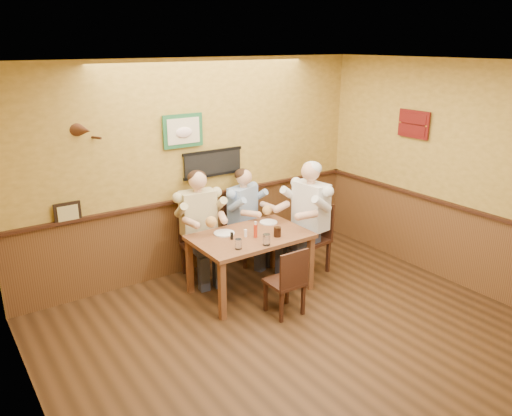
{
  "coord_description": "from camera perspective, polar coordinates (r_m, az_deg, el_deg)",
  "views": [
    {
      "loc": [
        -2.97,
        -3.18,
        2.98
      ],
      "look_at": [
        0.21,
        1.45,
        1.1
      ],
      "focal_mm": 35.0,
      "sensor_mm": 36.0,
      "label": 1
    }
  ],
  "objects": [
    {
      "name": "room",
      "position": [
        4.75,
        7.96,
        2.49
      ],
      "size": [
        5.02,
        5.03,
        2.81
      ],
      "color": "black",
      "rests_on": "ground"
    },
    {
      "name": "dining_table",
      "position": [
        6.1,
        -0.65,
        -3.9
      ],
      "size": [
        1.4,
        0.9,
        0.75
      ],
      "color": "brown",
      "rests_on": "ground"
    },
    {
      "name": "chair_back_left",
      "position": [
        6.59,
        -6.49,
        -4.15
      ],
      "size": [
        0.47,
        0.47,
        0.91
      ],
      "primitive_type": null,
      "rotation": [
        0.0,
        0.0,
        -0.13
      ],
      "color": "#391E12",
      "rests_on": "ground"
    },
    {
      "name": "chair_back_right",
      "position": [
        7.0,
        -1.51,
        -2.92
      ],
      "size": [
        0.5,
        0.5,
        0.85
      ],
      "primitive_type": null,
      "rotation": [
        0.0,
        0.0,
        0.33
      ],
      "color": "#391E12",
      "rests_on": "ground"
    },
    {
      "name": "chair_right_end",
      "position": [
        6.72,
        6.17,
        -3.46
      ],
      "size": [
        0.5,
        0.5,
        0.96
      ],
      "primitive_type": null,
      "rotation": [
        0.0,
        0.0,
        -1.44
      ],
      "color": "#391E12",
      "rests_on": "ground"
    },
    {
      "name": "chair_near_side",
      "position": [
        5.72,
        3.28,
        -8.25
      ],
      "size": [
        0.39,
        0.39,
        0.82
      ],
      "primitive_type": null,
      "rotation": [
        0.0,
        0.0,
        3.13
      ],
      "color": "#391E12",
      "rests_on": "ground"
    },
    {
      "name": "diner_tan_shirt",
      "position": [
        6.52,
        -6.56,
        -2.56
      ],
      "size": [
        0.67,
        0.67,
        1.31
      ],
      "primitive_type": null,
      "rotation": [
        0.0,
        0.0,
        -0.13
      ],
      "color": "beige",
      "rests_on": "ground"
    },
    {
      "name": "diner_blue_polo",
      "position": [
        6.93,
        -1.52,
        -1.51
      ],
      "size": [
        0.72,
        0.72,
        1.22
      ],
      "primitive_type": null,
      "rotation": [
        0.0,
        0.0,
        0.33
      ],
      "color": "#8AA6CF",
      "rests_on": "ground"
    },
    {
      "name": "diner_white_elder",
      "position": [
        6.64,
        6.23,
        -1.81
      ],
      "size": [
        0.71,
        0.71,
        1.38
      ],
      "primitive_type": null,
      "rotation": [
        0.0,
        0.0,
        -1.44
      ],
      "color": "silver",
      "rests_on": "ground"
    },
    {
      "name": "water_glass_left",
      "position": [
        5.65,
        -2.02,
        -4.13
      ],
      "size": [
        0.1,
        0.1,
        0.12
      ],
      "primitive_type": "cylinder",
      "rotation": [
        0.0,
        0.0,
        0.41
      ],
      "color": "white",
      "rests_on": "dining_table"
    },
    {
      "name": "water_glass_mid",
      "position": [
        5.75,
        1.21,
        -3.64
      ],
      "size": [
        0.1,
        0.1,
        0.13
      ],
      "primitive_type": "cylinder",
      "rotation": [
        0.0,
        0.0,
        0.13
      ],
      "color": "silver",
      "rests_on": "dining_table"
    },
    {
      "name": "cola_tumbler",
      "position": [
        6.0,
        2.46,
        -2.74
      ],
      "size": [
        0.12,
        0.12,
        0.12
      ],
      "primitive_type": "cylinder",
      "rotation": [
        0.0,
        0.0,
        0.4
      ],
      "color": "black",
      "rests_on": "dining_table"
    },
    {
      "name": "hot_sauce_bottle",
      "position": [
        5.96,
        -0.06,
        -2.55
      ],
      "size": [
        0.05,
        0.05,
        0.18
      ],
      "primitive_type": "cylinder",
      "rotation": [
        0.0,
        0.0,
        0.14
      ],
      "color": "#B72D13",
      "rests_on": "dining_table"
    },
    {
      "name": "salt_shaker",
      "position": [
        6.0,
        -1.21,
        -2.89
      ],
      "size": [
        0.05,
        0.05,
        0.09
      ],
      "primitive_type": "cylinder",
      "rotation": [
        0.0,
        0.0,
        -0.29
      ],
      "color": "white",
      "rests_on": "dining_table"
    },
    {
      "name": "pepper_shaker",
      "position": [
        5.93,
        -2.79,
        -3.2
      ],
      "size": [
        0.04,
        0.04,
        0.09
      ],
      "primitive_type": "cylinder",
      "rotation": [
        0.0,
        0.0,
        -0.35
      ],
      "color": "black",
      "rests_on": "dining_table"
    },
    {
      "name": "plate_far_left",
      "position": [
        6.11,
        -3.66,
        -2.88
      ],
      "size": [
        0.33,
        0.33,
        0.02
      ],
      "primitive_type": "cylinder",
      "rotation": [
        0.0,
        0.0,
        0.33
      ],
      "color": "silver",
      "rests_on": "dining_table"
    },
    {
      "name": "plate_far_right",
      "position": [
        6.46,
        1.44,
        -1.64
      ],
      "size": [
        0.25,
        0.25,
        0.02
      ],
      "primitive_type": "cylinder",
      "rotation": [
        0.0,
        0.0,
        0.09
      ],
      "color": "silver",
      "rests_on": "dining_table"
    }
  ]
}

